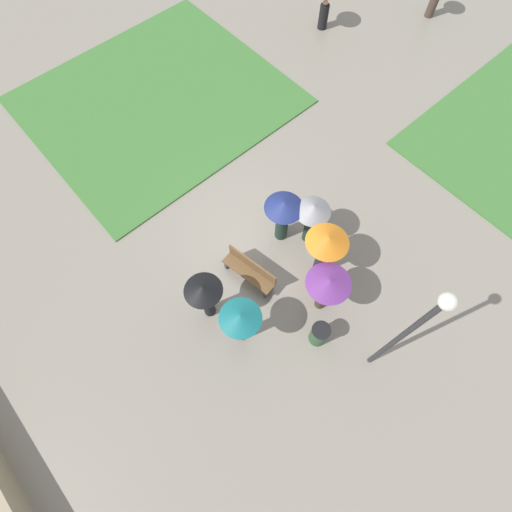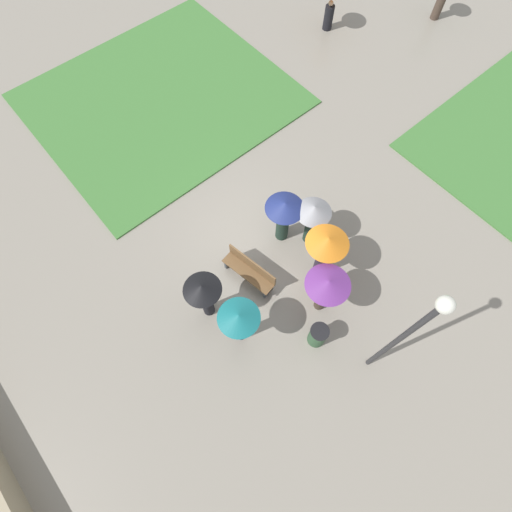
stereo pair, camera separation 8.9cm
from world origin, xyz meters
The scene contains 12 objects.
ground_plane centered at (0.00, 0.00, 0.00)m, with size 90.00×90.00×0.00m, color gray.
lawn_patch_near centered at (-6.89, 1.14, 0.03)m, with size 8.05×8.89×0.06m.
park_bench centered at (0.76, -0.95, 0.47)m, with size 1.71×0.70×0.90m.
lamp_post centered at (4.74, -0.16, 3.18)m, with size 0.32×0.32×5.05m.
trash_bin centered at (3.37, -0.79, 0.44)m, with size 0.51×0.51×0.88m.
crowd_person_black centered at (0.80, -2.50, 1.39)m, with size 0.99×0.99×1.92m.
crowd_person_teal centered at (1.94, -2.28, 1.44)m, with size 1.07×1.07×1.88m.
crowd_person_orange centered at (1.92, 0.72, 1.53)m, with size 1.16×1.16×2.04m.
crowd_person_purple centered at (2.72, -0.03, 1.45)m, with size 1.18×1.18×1.84m.
crowd_person_grey centered at (0.94, 1.22, 1.41)m, with size 1.02×1.02×1.83m.
crowd_person_navy centered at (0.33, 0.69, 1.32)m, with size 1.11×1.11×1.83m.
lone_walker_far_path centered at (-5.71, 8.70, 1.15)m, with size 1.05×1.05×1.69m.
Camera 2 is at (4.31, -3.76, 10.95)m, focal length 28.00 mm.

